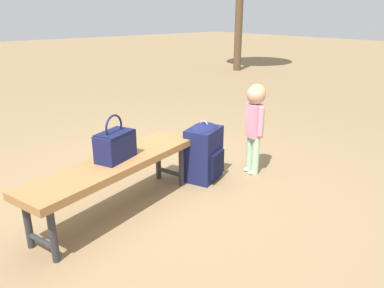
# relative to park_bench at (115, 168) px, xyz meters

# --- Properties ---
(ground_plane) EXTENTS (40.00, 40.00, 0.00)m
(ground_plane) POSITION_rel_park_bench_xyz_m (0.54, 0.01, -0.39)
(ground_plane) COLOR #8C704C
(ground_plane) RESTS_ON ground
(park_bench) EXTENTS (1.65, 0.79, 0.45)m
(park_bench) POSITION_rel_park_bench_xyz_m (0.00, 0.00, 0.00)
(park_bench) COLOR #9E6B3D
(park_bench) RESTS_ON ground
(handbag) EXTENTS (0.36, 0.29, 0.37)m
(handbag) POSITION_rel_park_bench_xyz_m (0.03, 0.02, 0.18)
(handbag) COLOR #191E4C
(handbag) RESTS_ON park_bench
(child_standing) EXTENTS (0.19, 0.24, 0.91)m
(child_standing) POSITION_rel_park_bench_xyz_m (1.45, -0.20, 0.21)
(child_standing) COLOR #B2D8B2
(child_standing) RESTS_ON ground
(backpack_large) EXTENTS (0.42, 0.38, 0.60)m
(backpack_large) POSITION_rel_park_bench_xyz_m (0.97, 0.01, -0.10)
(backpack_large) COLOR #191E4C
(backpack_large) RESTS_ON ground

